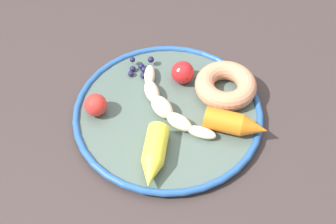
{
  "coord_description": "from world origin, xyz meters",
  "views": [
    {
      "loc": [
        -0.55,
        -0.06,
        1.38
      ],
      "look_at": [
        -0.04,
        -0.04,
        0.75
      ],
      "focal_mm": 49.34,
      "sensor_mm": 36.0,
      "label": 1
    }
  ],
  "objects_px": {
    "plate": "(168,113)",
    "tomato_mid": "(183,73)",
    "carrot_orange": "(236,124)",
    "blueberry_pile": "(141,69)",
    "dining_table": "(150,129)",
    "banana": "(167,105)",
    "donut": "(226,85)",
    "carrot_yellow": "(154,156)",
    "tomato_near": "(96,105)"
  },
  "relations": [
    {
      "from": "carrot_orange",
      "to": "blueberry_pile",
      "type": "relative_size",
      "value": 2.35
    },
    {
      "from": "carrot_orange",
      "to": "tomato_near",
      "type": "xyz_separation_m",
      "value": [
        0.03,
        0.24,
        0.0
      ]
    },
    {
      "from": "donut",
      "to": "tomato_mid",
      "type": "xyz_separation_m",
      "value": [
        0.02,
        0.08,
        0.0
      ]
    },
    {
      "from": "plate",
      "to": "blueberry_pile",
      "type": "height_order",
      "value": "blueberry_pile"
    },
    {
      "from": "tomato_near",
      "to": "tomato_mid",
      "type": "bearing_deg",
      "value": -60.61
    },
    {
      "from": "dining_table",
      "to": "tomato_mid",
      "type": "relative_size",
      "value": 21.51
    },
    {
      "from": "tomato_mid",
      "to": "blueberry_pile",
      "type": "bearing_deg",
      "value": 75.97
    },
    {
      "from": "dining_table",
      "to": "carrot_orange",
      "type": "relative_size",
      "value": 8.17
    },
    {
      "from": "donut",
      "to": "blueberry_pile",
      "type": "xyz_separation_m",
      "value": [
        0.04,
        0.15,
        -0.01
      ]
    },
    {
      "from": "carrot_yellow",
      "to": "tomato_near",
      "type": "distance_m",
      "value": 0.14
    },
    {
      "from": "carrot_orange",
      "to": "tomato_mid",
      "type": "height_order",
      "value": "tomato_mid"
    },
    {
      "from": "carrot_orange",
      "to": "carrot_yellow",
      "type": "xyz_separation_m",
      "value": [
        -0.07,
        0.13,
        -0.0
      ]
    },
    {
      "from": "carrot_yellow",
      "to": "tomato_mid",
      "type": "distance_m",
      "value": 0.19
    },
    {
      "from": "carrot_orange",
      "to": "blueberry_pile",
      "type": "xyz_separation_m",
      "value": [
        0.13,
        0.17,
        -0.01
      ]
    },
    {
      "from": "dining_table",
      "to": "carrot_yellow",
      "type": "height_order",
      "value": "carrot_yellow"
    },
    {
      "from": "dining_table",
      "to": "carrot_orange",
      "type": "distance_m",
      "value": 0.21
    },
    {
      "from": "banana",
      "to": "blueberry_pile",
      "type": "xyz_separation_m",
      "value": [
        0.09,
        0.05,
        -0.0
      ]
    },
    {
      "from": "carrot_yellow",
      "to": "blueberry_pile",
      "type": "height_order",
      "value": "carrot_yellow"
    },
    {
      "from": "banana",
      "to": "tomato_near",
      "type": "relative_size",
      "value": 4.22
    },
    {
      "from": "donut",
      "to": "tomato_near",
      "type": "bearing_deg",
      "value": 104.47
    },
    {
      "from": "plate",
      "to": "tomato_mid",
      "type": "bearing_deg",
      "value": -16.78
    },
    {
      "from": "dining_table",
      "to": "banana",
      "type": "relative_size",
      "value": 5.4
    },
    {
      "from": "banana",
      "to": "carrot_orange",
      "type": "bearing_deg",
      "value": -108.79
    },
    {
      "from": "dining_table",
      "to": "tomato_mid",
      "type": "xyz_separation_m",
      "value": [
        0.03,
        -0.06,
        0.13
      ]
    },
    {
      "from": "donut",
      "to": "blueberry_pile",
      "type": "distance_m",
      "value": 0.16
    },
    {
      "from": "carrot_orange",
      "to": "tomato_mid",
      "type": "bearing_deg",
      "value": 39.27
    },
    {
      "from": "banana",
      "to": "donut",
      "type": "xyz_separation_m",
      "value": [
        0.05,
        -0.1,
        0.0
      ]
    },
    {
      "from": "tomato_near",
      "to": "blueberry_pile",
      "type": "bearing_deg",
      "value": -34.34
    },
    {
      "from": "blueberry_pile",
      "to": "carrot_orange",
      "type": "bearing_deg",
      "value": -127.88
    },
    {
      "from": "dining_table",
      "to": "plate",
      "type": "distance_m",
      "value": 0.12
    },
    {
      "from": "carrot_orange",
      "to": "donut",
      "type": "distance_m",
      "value": 0.09
    },
    {
      "from": "carrot_orange",
      "to": "blueberry_pile",
      "type": "bearing_deg",
      "value": 52.12
    },
    {
      "from": "tomato_near",
      "to": "tomato_mid",
      "type": "relative_size",
      "value": 0.94
    },
    {
      "from": "plate",
      "to": "tomato_near",
      "type": "height_order",
      "value": "tomato_near"
    },
    {
      "from": "plate",
      "to": "tomato_near",
      "type": "relative_size",
      "value": 8.33
    },
    {
      "from": "carrot_yellow",
      "to": "tomato_near",
      "type": "bearing_deg",
      "value": 47.11
    },
    {
      "from": "carrot_orange",
      "to": "tomato_mid",
      "type": "distance_m",
      "value": 0.14
    },
    {
      "from": "blueberry_pile",
      "to": "banana",
      "type": "bearing_deg",
      "value": -150.63
    },
    {
      "from": "carrot_yellow",
      "to": "tomato_near",
      "type": "relative_size",
      "value": 2.82
    },
    {
      "from": "plate",
      "to": "tomato_mid",
      "type": "distance_m",
      "value": 0.08
    },
    {
      "from": "dining_table",
      "to": "banana",
      "type": "height_order",
      "value": "banana"
    },
    {
      "from": "plate",
      "to": "donut",
      "type": "xyz_separation_m",
      "value": [
        0.05,
        -0.1,
        0.02
      ]
    },
    {
      "from": "blueberry_pile",
      "to": "tomato_near",
      "type": "bearing_deg",
      "value": 145.66
    },
    {
      "from": "banana",
      "to": "donut",
      "type": "distance_m",
      "value": 0.11
    },
    {
      "from": "carrot_yellow",
      "to": "dining_table",
      "type": "bearing_deg",
      "value": 7.55
    },
    {
      "from": "carrot_yellow",
      "to": "donut",
      "type": "bearing_deg",
      "value": -37.14
    },
    {
      "from": "carrot_yellow",
      "to": "tomato_mid",
      "type": "bearing_deg",
      "value": -12.7
    },
    {
      "from": "carrot_yellow",
      "to": "donut",
      "type": "height_order",
      "value": "carrot_yellow"
    },
    {
      "from": "carrot_yellow",
      "to": "tomato_near",
      "type": "height_order",
      "value": "tomato_near"
    },
    {
      "from": "dining_table",
      "to": "banana",
      "type": "bearing_deg",
      "value": -138.05
    }
  ]
}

